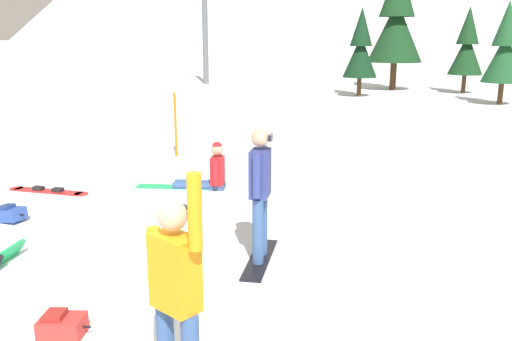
% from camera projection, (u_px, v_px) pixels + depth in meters
% --- Properties ---
extents(snowboarder_foreground, '(1.55, 0.66, 2.03)m').
position_uv_depth(snowboarder_foreground, '(176.00, 296.00, 4.39)').
color(snowboarder_foreground, '#1E8CD8').
rests_on(snowboarder_foreground, ground_plane).
extents(snowboarder_midground, '(0.69, 1.47, 1.83)m').
position_uv_depth(snowboarder_midground, '(260.00, 192.00, 7.27)').
color(snowboarder_midground, black).
rests_on(snowboarder_midground, ground_plane).
extents(snowboarder_background, '(1.81, 1.04, 0.97)m').
position_uv_depth(snowboarder_background, '(209.00, 172.00, 10.96)').
color(snowboarder_background, '#335184').
rests_on(snowboarder_background, ground_plane).
extents(loose_snowboard_near_left, '(1.77, 0.62, 0.09)m').
position_uv_depth(loose_snowboard_near_left, '(48.00, 191.00, 10.79)').
color(loose_snowboard_near_left, red).
rests_on(loose_snowboard_near_left, ground_plane).
extents(backpack_blue, '(0.54, 0.34, 0.29)m').
position_uv_depth(backpack_blue, '(10.00, 214.00, 9.04)').
color(backpack_blue, '#2D4C9E').
rests_on(backpack_blue, ground_plane).
extents(backpack_red, '(0.55, 0.47, 0.26)m').
position_uv_depth(backpack_red, '(62.00, 325.00, 5.58)').
color(backpack_red, red).
rests_on(backpack_red, ground_plane).
extents(trail_marker_pole, '(0.06, 0.06, 1.64)m').
position_uv_depth(trail_marker_pole, '(176.00, 125.00, 13.82)').
color(trail_marker_pole, orange).
rests_on(trail_marker_pole, ground_plane).
extents(pine_tree_slender, '(1.74, 1.74, 4.46)m').
position_uv_depth(pine_tree_slender, '(361.00, 48.00, 27.47)').
color(pine_tree_slender, '#472D19').
rests_on(pine_tree_slender, ground_plane).
extents(pine_tree_broad, '(1.84, 1.84, 4.56)m').
position_uv_depth(pine_tree_broad, '(505.00, 49.00, 24.05)').
color(pine_tree_broad, '#472D19').
rests_on(pine_tree_broad, ground_plane).
extents(pine_tree_leaning, '(3.07, 3.07, 7.18)m').
position_uv_depth(pine_tree_leaning, '(396.00, 20.00, 30.54)').
color(pine_tree_leaning, '#472D19').
rests_on(pine_tree_leaning, ground_plane).
extents(pine_tree_tall, '(1.82, 1.82, 4.58)m').
position_uv_depth(pine_tree_tall, '(467.00, 46.00, 29.01)').
color(pine_tree_tall, '#472D19').
rests_on(pine_tree_tall, ground_plane).
extents(ski_lift_tower, '(3.50, 0.36, 8.95)m').
position_uv_depth(ski_lift_tower, '(204.00, 1.00, 34.40)').
color(ski_lift_tower, '#595B60').
rests_on(ski_lift_tower, ground_plane).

